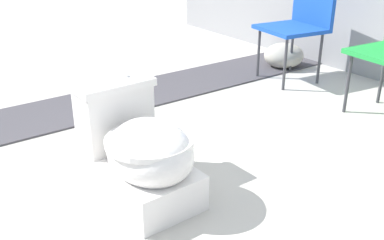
{
  "coord_description": "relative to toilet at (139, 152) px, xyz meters",
  "views": [
    {
      "loc": [
        1.61,
        -0.68,
        1.18
      ],
      "look_at": [
        -0.0,
        0.48,
        0.3
      ],
      "focal_mm": 42.0,
      "sensor_mm": 36.0,
      "label": 1
    }
  ],
  "objects": [
    {
      "name": "ground_plane",
      "position": [
        -0.0,
        -0.18,
        -0.22
      ],
      "size": [
        14.0,
        14.0,
        0.0
      ],
      "primitive_type": "plane",
      "color": "#B7B2A8"
    },
    {
      "name": "gravel_strip",
      "position": [
        -1.17,
        0.32,
        -0.21
      ],
      "size": [
        0.56,
        8.0,
        0.01
      ],
      "primitive_type": "cube",
      "color": "#423F44",
      "rests_on": "ground"
    },
    {
      "name": "toilet",
      "position": [
        0.0,
        0.0,
        0.0
      ],
      "size": [
        0.64,
        0.4,
        0.52
      ],
      "rotation": [
        0.0,
        0.0,
        0.03
      ],
      "color": "white",
      "rests_on": "ground"
    },
    {
      "name": "folding_chair_left",
      "position": [
        -0.75,
        1.89,
        0.29
      ],
      "size": [
        0.5,
        0.5,
        0.83
      ],
      "rotation": [
        0.0,
        0.0,
        -1.71
      ],
      "color": "#1947B2",
      "rests_on": "ground"
    },
    {
      "name": "boulder_near",
      "position": [
        -1.02,
        2.02,
        -0.11
      ],
      "size": [
        0.43,
        0.45,
        0.22
      ],
      "primitive_type": "ellipsoid",
      "rotation": [
        0.0,
        0.0,
        1.12
      ],
      "color": "#ADA899",
      "rests_on": "ground"
    }
  ]
}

